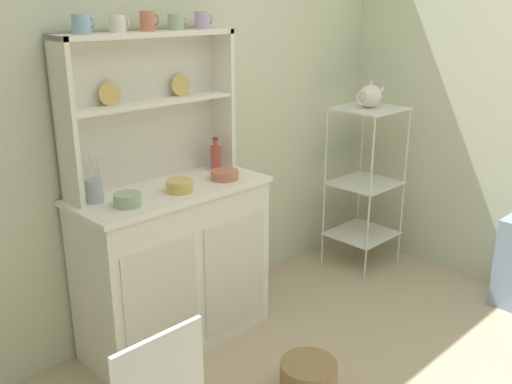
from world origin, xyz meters
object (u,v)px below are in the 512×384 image
Objects in this scene: bakers_rack at (365,174)px; jam_bottle at (216,157)px; porcelain_teapot at (370,96)px; cup_sky_0 at (81,24)px; hutch_shelf_unit at (147,98)px; bowl_mixing_large at (128,200)px; hutch_cabinet at (175,264)px; floor_basket at (308,378)px; utensil_jar at (95,190)px.

jam_bottle is at bearing 168.85° from bakers_rack.
cup_sky_0 is at bearing 172.00° from porcelain_teapot.
hutch_shelf_unit reaches higher than bowl_mixing_large.
cup_sky_0 reaches higher than hutch_cabinet.
jam_bottle is (0.66, 0.16, 0.04)m from bowl_mixing_large.
cup_sky_0 reaches higher than bowl_mixing_large.
hutch_cabinet is 0.54m from bowl_mixing_large.
bowl_mixing_large is at bearing 178.09° from porcelain_teapot.
bowl_mixing_large reaches higher than hutch_cabinet.
floor_basket is at bearing -103.91° from jam_bottle.
hutch_shelf_unit is 0.52m from jam_bottle.
bakers_rack is at bearing -5.11° from hutch_cabinet.
utensil_jar is at bearing 120.81° from floor_basket.
bowl_mixing_large is (-0.29, -0.07, 0.45)m from hutch_cabinet.
hutch_shelf_unit is at bearing 168.67° from bakers_rack.
jam_bottle is at bearing 13.14° from hutch_cabinet.
floor_basket is 1.17m from bowl_mixing_large.
cup_sky_0 is at bearing 51.85° from utensil_jar.
cup_sky_0 reaches higher than jam_bottle.
utensil_jar is at bearing 168.23° from hutch_cabinet.
jam_bottle is 0.77× the size of utensil_jar.
porcelain_teapot reaches higher than floor_basket.
porcelain_teapot is (1.81, -0.25, -0.48)m from cup_sky_0.
hutch_shelf_unit reaches higher than porcelain_teapot.
cup_sky_0 is at bearing 159.88° from hutch_cabinet.
floor_basket is (0.15, -0.80, -0.36)m from hutch_cabinet.
hutch_cabinet is at bearing 100.75° from floor_basket.
cup_sky_0 is 0.78m from bowl_mixing_large.
floor_basket is at bearing -153.44° from porcelain_teapot.
utensil_jar is at bearing 173.54° from bakers_rack.
hutch_shelf_unit is at bearing 13.25° from utensil_jar.
bowl_mixing_large is 0.17m from utensil_jar.
cup_sky_0 is 1.00m from jam_bottle.
bakers_rack reaches higher than bowl_mixing_large.
jam_bottle reaches higher than floor_basket.
porcelain_teapot is (1.33, 0.66, 1.08)m from floor_basket.
floor_basket is 1.24m from jam_bottle.
hutch_cabinet is 1.65m from porcelain_teapot.
bowl_mixing_large is at bearing -140.89° from hutch_shelf_unit.
hutch_shelf_unit is 1.55m from floor_basket.
floor_basket is 2.11× the size of bowl_mixing_large.
utensil_jar is 1.00× the size of porcelain_teapot.
utensil_jar is 1.88m from porcelain_teapot.
hutch_cabinet is 0.86m from hutch_shelf_unit.
hutch_shelf_unit is at bearing 39.11° from bowl_mixing_large.
hutch_shelf_unit is 3.95× the size of porcelain_teapot.
bakers_rack is at bearing 26.54° from floor_basket.
cup_sky_0 is 0.52× the size of jam_bottle.
bakers_rack is 8.71× the size of bowl_mixing_large.
hutch_cabinet is 3.79× the size of floor_basket.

